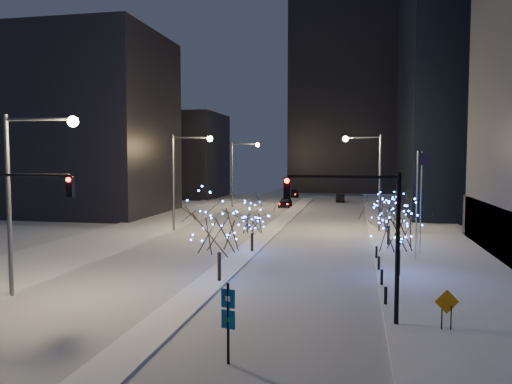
% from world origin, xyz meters
% --- Properties ---
extents(ground, '(160.00, 160.00, 0.00)m').
position_xyz_m(ground, '(0.00, 0.00, 0.00)').
color(ground, silver).
rests_on(ground, ground).
extents(road, '(20.00, 130.00, 0.02)m').
position_xyz_m(road, '(0.00, 35.00, 0.01)').
color(road, '#AEB3BD').
rests_on(road, ground).
extents(median, '(2.00, 80.00, 0.15)m').
position_xyz_m(median, '(0.00, 30.00, 0.07)').
color(median, silver).
rests_on(median, ground).
extents(east_sidewalk, '(10.00, 90.00, 0.15)m').
position_xyz_m(east_sidewalk, '(15.00, 20.00, 0.07)').
color(east_sidewalk, silver).
rests_on(east_sidewalk, ground).
extents(west_sidewalk, '(8.00, 90.00, 0.15)m').
position_xyz_m(west_sidewalk, '(-14.00, 20.00, 0.07)').
color(west_sidewalk, silver).
rests_on(west_sidewalk, ground).
extents(filler_west_near, '(22.00, 18.00, 24.00)m').
position_xyz_m(filler_west_near, '(-28.00, 40.00, 12.00)').
color(filler_west_near, black).
rests_on(filler_west_near, ground).
extents(filler_west_far, '(18.00, 16.00, 16.00)m').
position_xyz_m(filler_west_far, '(-26.00, 70.00, 8.00)').
color(filler_west_far, black).
rests_on(filler_west_far, ground).
extents(horizon_block, '(24.00, 14.00, 42.00)m').
position_xyz_m(horizon_block, '(6.00, 92.00, 21.00)').
color(horizon_block, black).
rests_on(horizon_block, ground).
extents(street_lamp_w_near, '(4.40, 0.56, 10.00)m').
position_xyz_m(street_lamp_w_near, '(-8.94, 2.00, 6.50)').
color(street_lamp_w_near, '#595E66').
rests_on(street_lamp_w_near, ground).
extents(street_lamp_w_mid, '(4.40, 0.56, 10.00)m').
position_xyz_m(street_lamp_w_mid, '(-8.94, 27.00, 6.50)').
color(street_lamp_w_mid, '#595E66').
rests_on(street_lamp_w_mid, ground).
extents(street_lamp_w_far, '(4.40, 0.56, 10.00)m').
position_xyz_m(street_lamp_w_far, '(-8.94, 52.00, 6.50)').
color(street_lamp_w_far, '#595E66').
rests_on(street_lamp_w_far, ground).
extents(street_lamp_east, '(3.90, 0.56, 10.00)m').
position_xyz_m(street_lamp_east, '(10.08, 30.00, 6.45)').
color(street_lamp_east, '#595E66').
rests_on(street_lamp_east, ground).
extents(traffic_signal_west, '(5.26, 0.43, 7.00)m').
position_xyz_m(traffic_signal_west, '(-8.44, -0.00, 4.76)').
color(traffic_signal_west, black).
rests_on(traffic_signal_west, ground).
extents(traffic_signal_east, '(5.26, 0.43, 7.00)m').
position_xyz_m(traffic_signal_east, '(8.94, 1.00, 4.76)').
color(traffic_signal_east, black).
rests_on(traffic_signal_east, ground).
extents(flagpoles, '(1.35, 2.60, 8.00)m').
position_xyz_m(flagpoles, '(13.37, 17.25, 4.80)').
color(flagpoles, silver).
rests_on(flagpoles, east_sidewalk).
extents(bollards, '(0.16, 12.16, 0.90)m').
position_xyz_m(bollards, '(10.20, 10.00, 0.60)').
color(bollards, black).
rests_on(bollards, east_sidewalk).
extents(car_near, '(1.84, 4.42, 1.50)m').
position_xyz_m(car_near, '(-2.01, 53.70, 0.75)').
color(car_near, black).
rests_on(car_near, ground).
extents(car_mid, '(1.51, 4.18, 1.37)m').
position_xyz_m(car_mid, '(6.00, 64.68, 0.69)').
color(car_mid, black).
rests_on(car_mid, ground).
extents(car_far, '(2.49, 4.60, 1.26)m').
position_xyz_m(car_far, '(-3.16, 73.40, 0.63)').
color(car_far, black).
rests_on(car_far, ground).
extents(holiday_tree_median_near, '(5.34, 5.34, 5.73)m').
position_xyz_m(holiday_tree_median_near, '(0.50, 7.06, 3.71)').
color(holiday_tree_median_near, black).
rests_on(holiday_tree_median_near, median).
extents(holiday_tree_median_far, '(3.88, 3.88, 3.97)m').
position_xyz_m(holiday_tree_median_far, '(0.50, 16.81, 2.74)').
color(holiday_tree_median_far, black).
rests_on(holiday_tree_median_far, median).
extents(holiday_tree_plaza_near, '(4.75, 4.75, 4.79)m').
position_xyz_m(holiday_tree_plaza_near, '(11.35, 10.62, 3.21)').
color(holiday_tree_plaza_near, black).
rests_on(holiday_tree_plaza_near, east_sidewalk).
extents(holiday_tree_plaza_far, '(4.31, 4.31, 4.50)m').
position_xyz_m(holiday_tree_plaza_far, '(11.43, 22.13, 3.09)').
color(holiday_tree_plaza_far, black).
rests_on(holiday_tree_plaza_far, east_sidewalk).
extents(wayfinding_sign, '(0.54, 0.20, 3.06)m').
position_xyz_m(wayfinding_sign, '(4.07, -4.48, 1.88)').
color(wayfinding_sign, black).
rests_on(wayfinding_sign, ground).
extents(construction_sign, '(1.07, 0.25, 1.78)m').
position_xyz_m(construction_sign, '(12.59, 0.62, 1.22)').
color(construction_sign, black).
rests_on(construction_sign, east_sidewalk).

